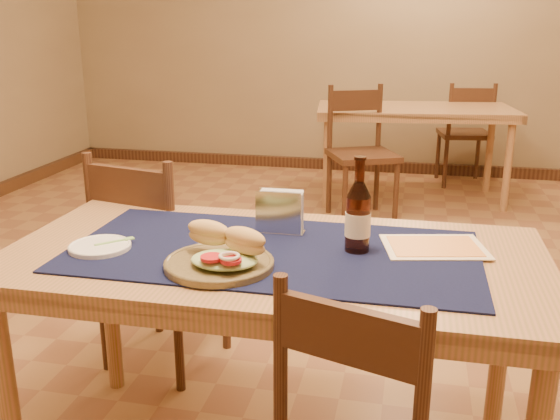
% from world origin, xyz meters
% --- Properties ---
extents(room, '(6.04, 7.04, 2.84)m').
position_xyz_m(room, '(0.00, 0.00, 1.40)').
color(room, '#9C7044').
rests_on(room, ground).
extents(main_table, '(1.60, 0.80, 0.75)m').
position_xyz_m(main_table, '(0.00, -0.80, 0.67)').
color(main_table, '#AF7752').
rests_on(main_table, ground).
extents(placemat, '(1.20, 0.60, 0.01)m').
position_xyz_m(placemat, '(0.00, -0.80, 0.75)').
color(placemat, '#0E1236').
rests_on(placemat, main_table).
extents(baseboard, '(6.00, 7.00, 0.10)m').
position_xyz_m(baseboard, '(0.00, 0.00, 0.05)').
color(baseboard, '#482C19').
rests_on(baseboard, ground).
extents(back_table, '(1.60, 0.94, 0.75)m').
position_xyz_m(back_table, '(0.38, 2.56, 0.67)').
color(back_table, '#AF7752').
rests_on(back_table, ground).
extents(chair_main_far, '(0.51, 0.51, 0.93)m').
position_xyz_m(chair_main_far, '(-0.60, -0.28, 0.48)').
color(chair_main_far, '#482C19').
rests_on(chair_main_far, ground).
extents(chair_back_near, '(0.59, 0.59, 0.96)m').
position_xyz_m(chair_back_near, '(0.02, 1.98, 0.50)').
color(chair_back_near, '#482C19').
rests_on(chair_back_near, ground).
extents(chair_back_far, '(0.48, 0.48, 0.90)m').
position_xyz_m(chair_back_far, '(0.82, 3.13, 0.47)').
color(chair_back_far, '#482C19').
rests_on(chair_back_far, ground).
extents(sandwich_plate, '(0.30, 0.30, 0.12)m').
position_xyz_m(sandwich_plate, '(-0.11, -0.96, 0.79)').
color(sandwich_plate, brown).
rests_on(sandwich_plate, placemat).
extents(side_plate, '(0.18, 0.18, 0.02)m').
position_xyz_m(side_plate, '(-0.51, -0.90, 0.76)').
color(side_plate, white).
rests_on(side_plate, placemat).
extents(fork, '(0.10, 0.10, 0.00)m').
position_xyz_m(fork, '(-0.47, -0.86, 0.77)').
color(fork, '#93D575').
rests_on(fork, side_plate).
extents(beer_bottle, '(0.08, 0.08, 0.28)m').
position_xyz_m(beer_bottle, '(0.24, -0.75, 0.86)').
color(beer_bottle, '#44180C').
rests_on(beer_bottle, placemat).
extents(napkin_holder, '(0.16, 0.06, 0.14)m').
position_xyz_m(napkin_holder, '(-0.01, -0.64, 0.82)').
color(napkin_holder, silver).
rests_on(napkin_holder, placemat).
extents(menu_card, '(0.34, 0.28, 0.01)m').
position_xyz_m(menu_card, '(0.47, -0.68, 0.76)').
color(menu_card, '#F7E2BA').
rests_on(menu_card, placemat).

